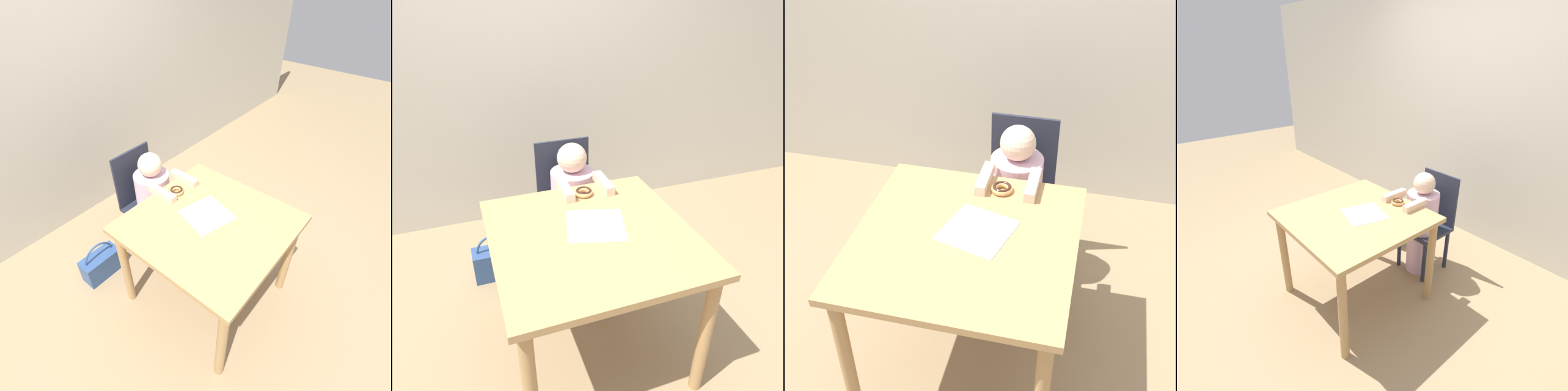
{
  "view_description": "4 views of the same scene",
  "coord_description": "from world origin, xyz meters",
  "views": [
    {
      "loc": [
        -1.11,
        -0.8,
        2.1
      ],
      "look_at": [
        0.03,
        0.14,
        0.88
      ],
      "focal_mm": 28.0,
      "sensor_mm": 36.0,
      "label": 1
    },
    {
      "loc": [
        -0.5,
        -1.37,
        1.78
      ],
      "look_at": [
        0.03,
        0.14,
        0.88
      ],
      "focal_mm": 35.0,
      "sensor_mm": 36.0,
      "label": 2
    },
    {
      "loc": [
        0.47,
        -1.66,
        2.23
      ],
      "look_at": [
        0.03,
        0.14,
        0.88
      ],
      "focal_mm": 50.0,
      "sensor_mm": 36.0,
      "label": 3
    },
    {
      "loc": [
        1.57,
        -1.16,
        1.85
      ],
      "look_at": [
        0.03,
        0.14,
        0.88
      ],
      "focal_mm": 28.0,
      "sensor_mm": 36.0,
      "label": 4
    }
  ],
  "objects": [
    {
      "name": "chair",
      "position": [
        0.11,
        0.75,
        0.45
      ],
      "size": [
        0.36,
        0.37,
        0.89
      ],
      "color": "#232838",
      "rests_on": "ground_plane"
    },
    {
      "name": "dining_table",
      "position": [
        0.0,
        0.0,
        0.64
      ],
      "size": [
        0.93,
        0.94,
        0.76
      ],
      "color": "tan",
      "rests_on": "ground_plane"
    },
    {
      "name": "handbag",
      "position": [
        -0.41,
        0.76,
        0.12
      ],
      "size": [
        0.31,
        0.14,
        0.34
      ],
      "color": "#2D4C84",
      "rests_on": "ground_plane"
    },
    {
      "name": "ground_plane",
      "position": [
        0.0,
        0.0,
        0.0
      ],
      "size": [
        12.0,
        12.0,
        0.0
      ],
      "primitive_type": "plane",
      "color": "#997F5B"
    },
    {
      "name": "wall_back",
      "position": [
        0.0,
        1.54,
        1.25
      ],
      "size": [
        8.0,
        0.05,
        2.5
      ],
      "color": "beige",
      "rests_on": "ground_plane"
    },
    {
      "name": "napkin",
      "position": [
        0.04,
        0.05,
        0.76
      ],
      "size": [
        0.34,
        0.34,
        0.0
      ],
      "color": "white",
      "rests_on": "dining_table"
    },
    {
      "name": "donut",
      "position": [
        0.08,
        0.36,
        0.78
      ],
      "size": [
        0.1,
        0.1,
        0.03
      ],
      "color": "tan",
      "rests_on": "dining_table"
    },
    {
      "name": "child_figure",
      "position": [
        0.11,
        0.63,
        0.47
      ],
      "size": [
        0.28,
        0.48,
        0.95
      ],
      "color": "silver",
      "rests_on": "ground_plane"
    }
  ]
}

